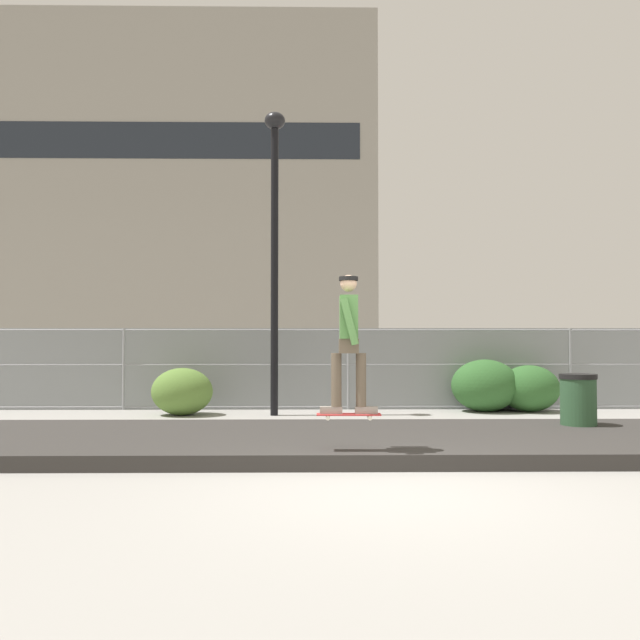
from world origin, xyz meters
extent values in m
plane|color=gray|center=(0.00, 0.00, 0.00)|extent=(120.00, 120.00, 0.00)
cube|color=#33302D|center=(0.00, 2.70, 0.10)|extent=(16.14, 3.43, 0.20)
cube|color=#B22D2D|center=(-0.37, 1.30, 0.65)|extent=(0.80, 0.22, 0.02)
cylinder|color=silver|center=(-0.11, 1.38, 0.62)|extent=(0.05, 0.03, 0.05)
cylinder|color=silver|center=(-0.12, 1.20, 0.62)|extent=(0.05, 0.03, 0.05)
cylinder|color=silver|center=(-0.63, 1.39, 0.62)|extent=(0.05, 0.03, 0.05)
cylinder|color=silver|center=(-0.64, 1.21, 0.62)|extent=(0.05, 0.03, 0.05)
cube|color=#99999E|center=(-0.11, 1.29, 0.64)|extent=(0.05, 0.14, 0.01)
cube|color=#99999E|center=(-0.63, 1.30, 0.64)|extent=(0.05, 0.14, 0.01)
cube|color=gray|center=(-0.15, 1.29, 0.71)|extent=(0.28, 0.11, 0.09)
cube|color=gray|center=(-0.59, 1.30, 0.71)|extent=(0.28, 0.11, 0.09)
cylinder|color=brown|center=(-0.22, 1.29, 1.08)|extent=(0.13, 0.13, 0.67)
cylinder|color=brown|center=(-0.53, 1.30, 1.08)|extent=(0.13, 0.13, 0.67)
cube|color=brown|center=(-0.37, 1.30, 1.51)|extent=(0.25, 0.34, 0.18)
cube|color=#4C7F3F|center=(-0.37, 1.30, 1.87)|extent=(0.23, 0.38, 0.54)
cylinder|color=#4C7F3F|center=(-0.37, 1.54, 1.81)|extent=(0.23, 0.09, 0.58)
cylinder|color=#4C7F3F|center=(-0.38, 1.05, 1.81)|extent=(0.23, 0.09, 0.58)
sphere|color=tan|center=(-0.37, 1.30, 2.29)|extent=(0.21, 0.21, 0.21)
cylinder|color=black|center=(-0.37, 1.30, 2.35)|extent=(0.24, 0.24, 0.05)
cylinder|color=gray|center=(-5.10, 7.85, 0.93)|extent=(0.06, 0.06, 1.85)
cylinder|color=gray|center=(0.00, 7.85, 0.93)|extent=(0.06, 0.06, 1.85)
cylinder|color=gray|center=(5.10, 7.85, 0.93)|extent=(0.06, 0.06, 1.85)
cylinder|color=gray|center=(0.00, 7.85, 1.81)|extent=(20.41, 0.04, 0.04)
cylinder|color=gray|center=(0.00, 7.85, 1.02)|extent=(20.41, 0.04, 0.04)
cylinder|color=gray|center=(0.00, 7.85, 0.06)|extent=(20.41, 0.04, 0.04)
cube|color=gray|center=(0.00, 7.85, 0.93)|extent=(20.41, 0.01, 1.85)
cylinder|color=black|center=(-1.62, 6.71, 3.03)|extent=(0.16, 0.16, 6.06)
ellipsoid|color=black|center=(-1.62, 6.71, 6.24)|extent=(0.44, 0.44, 0.36)
cube|color=#B7BABF|center=(-3.71, 11.23, 0.67)|extent=(4.50, 2.07, 0.70)
cube|color=#23282D|center=(-3.91, 11.22, 1.34)|extent=(2.30, 1.73, 0.64)
cylinder|color=black|center=(-2.40, 12.17, 0.32)|extent=(0.65, 0.28, 0.64)
cylinder|color=black|center=(-2.30, 10.46, 0.32)|extent=(0.65, 0.28, 0.64)
cylinder|color=black|center=(-5.13, 12.00, 0.32)|extent=(0.65, 0.28, 0.64)
cylinder|color=black|center=(-5.02, 10.29, 0.32)|extent=(0.65, 0.28, 0.64)
cube|color=maroon|center=(2.97, 10.89, 0.67)|extent=(4.50, 2.07, 0.70)
cube|color=#23282D|center=(2.77, 10.90, 1.34)|extent=(2.29, 1.73, 0.64)
cylinder|color=black|center=(4.39, 11.66, 0.32)|extent=(0.65, 0.28, 0.64)
cylinder|color=black|center=(4.28, 9.95, 0.32)|extent=(0.65, 0.28, 0.64)
cylinder|color=black|center=(1.66, 11.83, 0.32)|extent=(0.65, 0.28, 0.64)
cylinder|color=black|center=(1.56, 10.12, 0.32)|extent=(0.65, 0.28, 0.64)
cylinder|color=black|center=(7.20, 11.75, 0.32)|extent=(0.65, 0.26, 0.64)
cylinder|color=black|center=(7.14, 10.04, 0.32)|extent=(0.65, 0.26, 0.64)
cube|color=gray|center=(-11.76, 42.17, 12.18)|extent=(30.97, 12.17, 24.37)
cube|color=#1E232B|center=(-11.76, 36.07, 15.11)|extent=(28.49, 0.04, 2.50)
ellipsoid|color=#567A33|center=(-3.56, 6.78, 0.50)|extent=(1.28, 1.05, 0.99)
ellipsoid|color=#2D5B28|center=(3.00, 7.35, 0.57)|extent=(1.49, 1.22, 1.15)
ellipsoid|color=#2D5B28|center=(3.97, 7.31, 0.51)|extent=(1.33, 1.08, 1.02)
cylinder|color=#2D5133|center=(3.49, 3.62, 0.47)|extent=(0.56, 0.56, 0.95)
cylinder|color=black|center=(3.49, 3.62, 0.99)|extent=(0.59, 0.59, 0.08)
camera|label=1|loc=(-0.84, -6.63, 1.58)|focal=35.64mm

